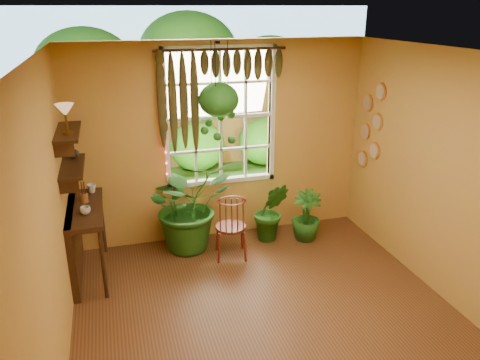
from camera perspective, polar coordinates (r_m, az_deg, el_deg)
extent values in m
plane|color=brown|center=(5.01, 4.38, -17.67)|extent=(4.50, 4.50, 0.00)
plane|color=silver|center=(3.96, 5.46, 14.78)|extent=(4.50, 4.50, 0.00)
plane|color=#CF8B46|center=(6.34, -2.31, 4.53)|extent=(4.00, 0.00, 4.00)
plane|color=#CF8B46|center=(4.10, -22.46, -6.24)|extent=(0.00, 4.50, 4.50)
plane|color=#CF8B46|center=(5.32, 25.47, -0.67)|extent=(0.00, 4.50, 4.50)
cube|color=white|center=(6.28, -2.42, 7.67)|extent=(1.52, 0.10, 1.86)
cube|color=white|center=(6.31, -2.48, 7.73)|extent=(1.38, 0.01, 1.78)
cylinder|color=#311D0D|center=(6.04, -2.29, 15.62)|extent=(1.70, 0.04, 0.04)
cube|color=#311D0D|center=(5.73, -18.39, -3.40)|extent=(0.40, 1.20, 0.06)
cube|color=#311D0D|center=(5.92, -19.49, -7.27)|extent=(0.08, 1.18, 0.90)
cylinder|color=#311D0D|center=(5.42, -16.31, -9.78)|extent=(0.05, 0.05, 0.86)
cylinder|color=#311D0D|center=(6.41, -16.42, -4.95)|extent=(0.05, 0.05, 0.86)
cube|color=#311D0D|center=(5.56, -19.76, 1.54)|extent=(0.25, 0.90, 0.04)
cube|color=#311D0D|center=(5.45, -20.26, 5.52)|extent=(0.25, 0.90, 0.04)
cube|color=#194E16|center=(11.45, -8.20, 4.47)|extent=(14.00, 10.00, 0.04)
cube|color=olive|center=(9.49, -6.91, 6.97)|extent=(12.00, 0.10, 1.80)
plane|color=#98D0FF|center=(12.90, -9.74, 13.30)|extent=(12.00, 0.00, 12.00)
cylinder|color=maroon|center=(6.06, -1.14, -5.75)|extent=(0.46, 0.46, 0.04)
torus|color=maroon|center=(5.72, -1.02, -2.47)|extent=(0.37, 0.09, 0.37)
imported|color=#1C4813|center=(6.22, -6.27, -2.97)|extent=(1.35, 1.24, 1.26)
imported|color=#1C4813|center=(6.48, 3.81, -3.82)|extent=(0.55, 0.48, 0.86)
imported|color=#1C4813|center=(6.58, 8.08, -4.32)|extent=(0.51, 0.51, 0.71)
ellipsoid|color=black|center=(5.94, -2.61, 9.04)|extent=(0.30, 0.30, 0.18)
ellipsoid|color=#1C4813|center=(5.93, -2.62, 9.75)|extent=(0.51, 0.51, 0.43)
imported|color=silver|center=(5.51, -18.32, -3.54)|extent=(0.13, 0.13, 0.09)
imported|color=beige|center=(6.11, -17.64, -0.98)|extent=(0.15, 0.15, 0.11)
cylinder|color=brown|center=(5.84, -18.45, -2.08)|extent=(0.09, 0.09, 0.11)
imported|color=#B2AD99|center=(5.81, -19.68, 3.25)|extent=(0.14, 0.14, 0.14)
cylinder|color=brown|center=(5.27, -20.25, 5.43)|extent=(0.11, 0.11, 0.03)
cylinder|color=brown|center=(5.25, -20.38, 6.51)|extent=(0.03, 0.03, 0.19)
cone|color=slate|center=(5.22, -20.57, 8.00)|extent=(0.19, 0.19, 0.13)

